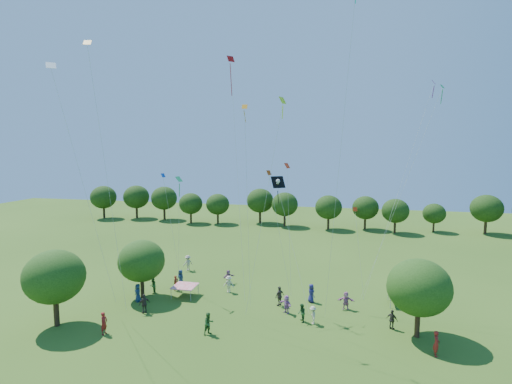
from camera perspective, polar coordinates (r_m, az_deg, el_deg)
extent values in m
cylinder|color=#422B19|center=(37.76, -26.61, -15.23)|extent=(0.43, 0.43, 2.10)
ellipsoid|color=#285017|center=(36.76, -26.86, -10.73)|extent=(4.82, 4.82, 4.33)
cylinder|color=#422B19|center=(41.34, -15.92, -13.13)|extent=(0.36, 0.36, 1.77)
ellipsoid|color=#285017|center=(40.50, -16.04, -9.42)|extent=(4.45, 4.45, 4.01)
cylinder|color=#422B19|center=(34.64, 22.04, -17.18)|extent=(0.39, 0.39, 1.91)
ellipsoid|color=#285017|center=(33.57, 22.26, -12.48)|extent=(4.79, 4.79, 4.31)
cylinder|color=#422B19|center=(87.61, -20.88, -2.82)|extent=(0.44, 0.44, 2.15)
ellipsoid|color=#1F3E11|center=(87.16, -20.97, -0.70)|extent=(5.17, 5.17, 4.65)
cylinder|color=#422B19|center=(85.64, -16.66, -2.86)|extent=(0.45, 0.45, 2.17)
ellipsoid|color=#1F3E11|center=(85.19, -16.73, -0.67)|extent=(5.22, 5.22, 4.70)
cylinder|color=#422B19|center=(82.47, -12.94, -3.11)|extent=(0.44, 0.44, 2.15)
ellipsoid|color=#1F3E11|center=(82.00, -13.00, -0.86)|extent=(5.17, 5.17, 4.65)
cylinder|color=#422B19|center=(77.82, -9.27, -3.71)|extent=(0.38, 0.38, 1.87)
ellipsoid|color=#1F3E11|center=(77.37, -9.31, -1.64)|extent=(4.48, 4.48, 4.03)
cylinder|color=#422B19|center=(76.63, -5.47, -3.82)|extent=(0.38, 0.38, 1.84)
ellipsoid|color=#1F3E11|center=(76.18, -5.49, -1.75)|extent=(4.42, 4.42, 3.98)
cylinder|color=#422B19|center=(76.91, 0.58, -3.64)|extent=(0.44, 0.44, 2.14)
ellipsoid|color=#1F3E11|center=(76.41, 0.58, -1.23)|extent=(5.14, 5.14, 4.63)
cylinder|color=#422B19|center=(73.93, 4.11, -4.12)|extent=(0.42, 0.42, 2.03)
ellipsoid|color=#1F3E11|center=(73.43, 4.13, -1.75)|extent=(4.86, 4.86, 4.37)
cylinder|color=#422B19|center=(72.13, 10.27, -4.50)|extent=(0.40, 0.40, 1.96)
ellipsoid|color=#1F3E11|center=(71.62, 10.32, -2.15)|extent=(4.71, 4.71, 4.24)
cylinder|color=#422B19|center=(73.69, 15.30, -4.41)|extent=(0.39, 0.39, 1.91)
ellipsoid|color=#1F3E11|center=(73.21, 15.37, -2.17)|extent=(4.59, 4.59, 4.13)
cylinder|color=#422B19|center=(71.97, 19.21, -4.81)|extent=(0.39, 0.39, 1.89)
ellipsoid|color=#1F3E11|center=(71.48, 19.30, -2.55)|extent=(4.54, 4.54, 4.08)
cylinder|color=#422B19|center=(75.53, 24.02, -4.61)|extent=(0.33, 0.33, 1.58)
ellipsoid|color=#1F3E11|center=(75.13, 24.10, -2.81)|extent=(3.80, 3.80, 3.42)
cylinder|color=#422B19|center=(77.77, 29.94, -4.40)|extent=(0.44, 0.44, 2.13)
ellipsoid|color=#1F3E11|center=(77.27, 30.07, -2.04)|extent=(5.12, 5.12, 4.61)
cube|color=red|center=(40.63, -10.13, -13.08)|extent=(2.20, 2.20, 0.08)
cylinder|color=#999999|center=(40.33, -12.03, -14.03)|extent=(0.05, 0.05, 1.10)
cylinder|color=#999999|center=(39.58, -9.31, -14.37)|extent=(0.05, 0.05, 1.10)
cylinder|color=#999999|center=(42.04, -10.87, -13.14)|extent=(0.05, 0.05, 1.10)
cylinder|color=#999999|center=(41.32, -8.25, -13.44)|extent=(0.05, 0.05, 1.10)
cube|color=blue|center=(40.33, 19.98, -13.53)|extent=(2.20, 2.20, 0.08)
cylinder|color=#999999|center=(39.45, 18.66, -14.71)|extent=(0.05, 0.05, 1.10)
cylinder|color=#999999|center=(39.72, 21.62, -14.68)|extent=(0.05, 0.05, 1.10)
cylinder|color=#999999|center=(41.31, 18.36, -13.72)|extent=(0.05, 0.05, 1.10)
cylinder|color=#999999|center=(41.57, 21.18, -13.70)|extent=(0.05, 0.05, 1.10)
imported|color=navy|center=(39.09, 7.88, -14.12)|extent=(0.88, 0.97, 1.74)
imported|color=maroon|center=(34.84, -20.90, -17.11)|extent=(0.47, 0.69, 1.77)
imported|color=#235127|center=(35.00, 6.54, -16.81)|extent=(0.60, 0.84, 1.54)
imported|color=#B49F90|center=(48.58, -9.71, -9.95)|extent=(1.18, 1.26, 1.83)
imported|color=#38302D|center=(37.70, -15.65, -15.11)|extent=(0.98, 1.09, 1.73)
imported|color=#834C73|center=(43.66, -3.97, -12.01)|extent=(1.29, 1.39, 1.50)
imported|color=navy|center=(40.43, -16.52, -13.64)|extent=(0.95, 0.88, 1.72)
imported|color=maroon|center=(32.38, 24.37, -19.10)|extent=(0.47, 0.70, 1.81)
imported|color=#285424|center=(32.93, -6.77, -18.16)|extent=(0.90, 0.97, 1.75)
imported|color=#BAB695|center=(34.78, 8.12, -17.01)|extent=(0.67, 1.06, 1.51)
imported|color=#37312C|center=(35.29, 18.87, -16.87)|extent=(1.01, 0.87, 1.59)
imported|color=#AD65AB|center=(36.53, 4.36, -15.70)|extent=(1.46, 1.41, 1.61)
imported|color=navy|center=(43.77, -10.72, -11.94)|extent=(0.94, 0.72, 1.68)
imported|color=maroon|center=(42.46, -11.37, -12.63)|extent=(0.59, 0.68, 1.54)
imported|color=#30652B|center=(42.20, -14.53, -12.81)|extent=(0.60, 0.86, 1.59)
imported|color=beige|center=(41.23, -3.92, -12.99)|extent=(1.12, 0.53, 1.69)
imported|color=#453D37|center=(37.99, 3.40, -14.62)|extent=(0.99, 1.16, 1.82)
imported|color=#AD6597|center=(38.08, 12.73, -14.89)|extent=(1.53, 0.60, 1.62)
cube|color=black|center=(35.64, 3.17, 1.42)|extent=(1.34, 1.20, 1.01)
cube|color=black|center=(35.83, 3.17, -0.71)|extent=(0.11, 0.27, 1.18)
sphere|color=white|center=(35.57, 3.16, 1.57)|extent=(0.37, 0.37, 0.37)
cylinder|color=white|center=(35.60, 3.16, 1.12)|extent=(0.26, 0.52, 0.33)
cylinder|color=white|center=(35.60, 3.16, 1.12)|extent=(0.26, 0.52, 0.33)
cylinder|color=beige|center=(34.24, 5.27, -7.85)|extent=(3.30, 4.24, 9.66)
cube|color=red|center=(39.94, -3.63, 18.45)|extent=(0.73, 0.75, 0.60)
cube|color=red|center=(39.63, -3.59, 15.71)|extent=(0.08, 0.64, 2.94)
cylinder|color=beige|center=(36.20, -2.65, 2.30)|extent=(2.71, 5.42, 21.29)
cube|color=#F8320E|center=(36.43, 4.47, 3.78)|extent=(0.53, 0.64, 0.48)
cylinder|color=beige|center=(36.31, 4.75, -5.64)|extent=(0.73, 1.72, 11.35)
cube|color=#E0470B|center=(36.22, 1.85, 2.77)|extent=(0.46, 0.55, 0.43)
cylinder|color=beige|center=(36.26, 3.39, -6.14)|extent=(2.25, 1.18, 10.74)
cube|color=#D9FD16|center=(30.52, 3.81, 12.94)|extent=(0.53, 0.68, 0.54)
cube|color=#D9FD16|center=(30.48, 3.82, 11.31)|extent=(0.14, 0.22, 0.95)
cylinder|color=beige|center=(30.74, 1.07, -2.97)|extent=(2.78, 0.52, 16.47)
cube|color=#1C9B4D|center=(38.97, 25.07, 13.50)|extent=(0.44, 0.48, 0.33)
cube|color=#1C9B4D|center=(38.91, 25.00, 12.24)|extent=(0.11, 0.28, 1.20)
cylinder|color=beige|center=(36.85, 19.99, -0.37)|extent=(6.45, 2.98, 18.29)
cube|color=blue|center=(42.16, -13.12, 2.33)|extent=(0.39, 0.52, 0.40)
cylinder|color=beige|center=(42.58, -11.99, -4.77)|extent=(1.53, 0.11, 10.17)
cube|color=#90187A|center=(41.43, 24.05, 14.13)|extent=(0.47, 0.57, 0.39)
cube|color=#90187A|center=(41.36, 23.98, 12.94)|extent=(0.15, 0.25, 1.09)
cylinder|color=beige|center=(37.98, 19.78, 0.37)|extent=(6.01, 5.55, 18.99)
cube|color=white|center=(34.64, -27.25, 15.80)|extent=(0.84, 0.82, 0.50)
cylinder|color=beige|center=(34.68, -23.13, -0.29)|extent=(2.72, 3.00, 19.02)
cylinder|color=beige|center=(29.27, 11.75, 3.28)|extent=(1.70, 2.57, 23.44)
cube|color=red|center=(36.68, 13.97, -2.40)|extent=(0.41, 0.28, 0.35)
cylinder|color=beige|center=(36.76, 14.56, -8.69)|extent=(0.94, 1.55, 7.59)
cube|color=#FFA50D|center=(31.93, -22.96, 19.08)|extent=(0.62, 0.52, 0.40)
cylinder|color=beige|center=(32.24, -20.32, 0.50)|extent=(0.58, 2.78, 20.30)
cube|color=orange|center=(32.77, -1.63, 12.10)|extent=(0.47, 0.33, 0.36)
cube|color=orange|center=(32.75, -1.61, 10.74)|extent=(0.19, 0.21, 0.97)
cylinder|color=beige|center=(32.80, -1.21, -2.52)|extent=(0.54, 0.33, 16.31)
cube|color=#198E50|center=(39.36, -10.95, 1.82)|extent=(0.59, 0.74, 0.50)
cube|color=#198E50|center=(39.50, -10.88, 0.26)|extent=(0.21, 0.28, 1.32)
cylinder|color=beige|center=(41.18, -10.96, -5.32)|extent=(1.11, 1.93, 9.90)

